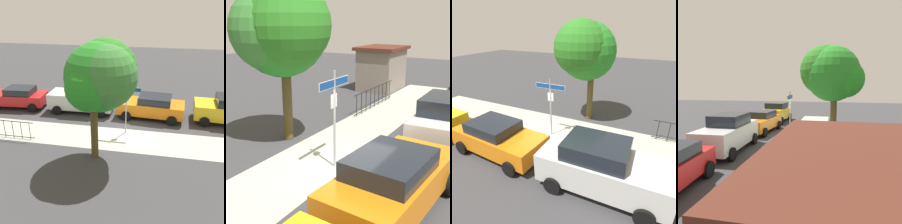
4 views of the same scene
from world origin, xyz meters
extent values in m
plane|color=#38383A|center=(0.00, 0.00, 0.00)|extent=(60.00, 60.00, 0.00)
cube|color=#A9AD9C|center=(2.00, 1.30, 0.00)|extent=(24.00, 2.60, 0.00)
cylinder|color=#9EA0A5|center=(0.10, 0.40, 1.53)|extent=(0.07, 0.07, 3.07)
cube|color=#144799|center=(0.10, 0.40, 2.69)|extent=(1.60, 0.02, 0.22)
cube|color=white|center=(0.10, 0.40, 2.69)|extent=(1.63, 0.02, 0.25)
cube|color=silver|center=(0.10, 0.42, 2.14)|extent=(0.32, 0.02, 0.42)
cylinder|color=#4A3F1F|center=(1.26, 3.19, 1.46)|extent=(0.36, 0.36, 2.92)
sphere|color=#218520|center=(1.28, 3.81, 3.81)|extent=(2.12, 2.12, 2.12)
sphere|color=#297520|center=(0.79, 2.63, 4.30)|extent=(2.94, 2.94, 2.94)
sphere|color=#247F23|center=(1.00, 3.09, 4.09)|extent=(3.19, 3.19, 3.19)
sphere|color=#347830|center=(0.67, 3.25, 4.17)|extent=(2.90, 2.90, 2.90)
cylinder|color=black|center=(-4.57, -1.30, 0.32)|extent=(0.65, 0.25, 0.64)
cube|color=orange|center=(-1.20, -2.08, 0.70)|extent=(4.41, 2.15, 0.76)
cube|color=black|center=(-1.46, -2.06, 1.31)|extent=(2.17, 1.76, 0.46)
cylinder|color=black|center=(0.32, -1.27, 0.32)|extent=(0.65, 0.27, 0.64)
cylinder|color=black|center=(0.18, -3.10, 0.32)|extent=(0.65, 0.27, 0.64)
cylinder|color=black|center=(-2.58, -1.05, 0.32)|extent=(0.65, 0.27, 0.64)
cylinder|color=black|center=(-2.72, -2.88, 0.32)|extent=(0.65, 0.27, 0.64)
cube|color=silver|center=(3.60, -2.22, 0.84)|extent=(4.46, 1.85, 1.04)
cube|color=black|center=(3.33, -2.22, 1.65)|extent=(2.15, 1.60, 0.57)
cylinder|color=black|center=(5.09, -1.31, 0.32)|extent=(0.64, 0.23, 0.64)
cylinder|color=black|center=(5.12, -3.09, 0.32)|extent=(0.64, 0.23, 0.64)
cylinder|color=black|center=(2.08, -1.35, 0.32)|extent=(0.64, 0.23, 0.64)
cylinder|color=black|center=(2.11, -3.14, 0.32)|extent=(0.64, 0.23, 0.64)
cylinder|color=black|center=(5.24, 2.30, 0.53)|extent=(0.03, 0.03, 1.05)
cylinder|color=black|center=(5.75, 2.30, 0.53)|extent=(0.03, 0.03, 1.05)
camera|label=1|loc=(-1.76, 14.12, 7.29)|focal=41.89mm
camera|label=2|loc=(-7.86, -4.46, 4.52)|focal=51.53mm
camera|label=3|loc=(4.75, -7.71, 5.44)|focal=31.69mm
camera|label=4|loc=(14.35, 3.31, 3.52)|focal=36.16mm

